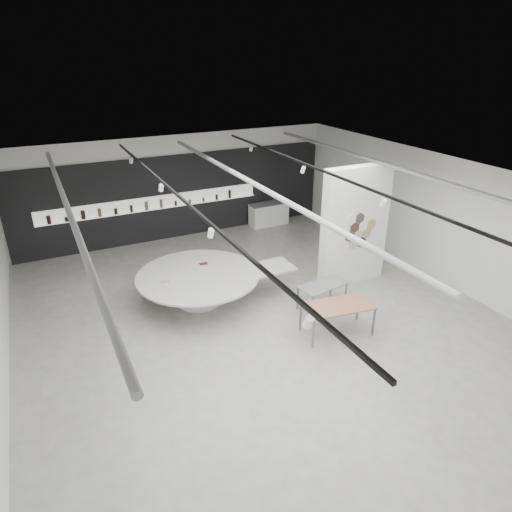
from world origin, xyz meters
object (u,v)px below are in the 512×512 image
sample_table_stone (323,287)px  kitchen_counter (269,214)px  partition_column (355,226)px  display_island (201,284)px  sample_table_wood (338,307)px

sample_table_stone → kitchen_counter: kitchen_counter is taller
partition_column → display_island: partition_column is taller
partition_column → kitchen_counter: partition_column is taller
sample_table_stone → sample_table_wood: bearing=-107.8°
partition_column → sample_table_stone: size_ratio=2.53×
display_island → sample_table_wood: display_island is taller
sample_table_stone → kitchen_counter: (1.71, 6.41, -0.17)m
partition_column → sample_table_stone: bearing=-151.3°
partition_column → sample_table_wood: size_ratio=1.97×
partition_column → display_island: (-4.55, 0.84, -1.23)m
display_island → kitchen_counter: (4.60, 4.67, -0.11)m
display_island → kitchen_counter: kitchen_counter is taller
sample_table_stone → display_island: bearing=148.8°
display_island → sample_table_stone: bearing=-31.8°
partition_column → sample_table_stone: 2.23m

